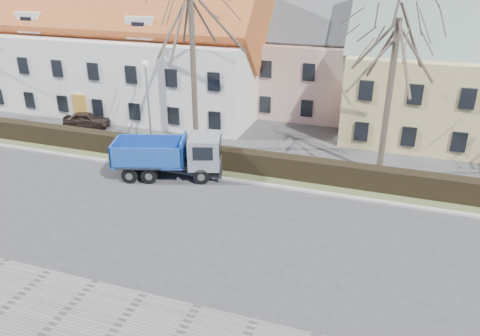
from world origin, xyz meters
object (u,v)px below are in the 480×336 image
at_px(cart_frame, 123,165).
at_px(dump_truck, 164,156).
at_px(parked_car_a, 87,120).
at_px(streetlight, 149,108).

bearing_deg(cart_frame, dump_truck, -0.67).
distance_m(cart_frame, parked_car_a, 9.08).
height_order(streetlight, parked_car_a, streetlight).
bearing_deg(streetlight, cart_frame, -96.09).
relative_size(dump_truck, parked_car_a, 1.88).
distance_m(dump_truck, parked_car_a, 11.47).
xyz_separation_m(streetlight, parked_car_a, (-7.18, 2.91, -2.50)).
xyz_separation_m(dump_truck, streetlight, (-2.58, 3.08, 1.78)).
xyz_separation_m(dump_truck, parked_car_a, (-9.75, 5.99, -0.72)).
bearing_deg(parked_car_a, dump_truck, -136.11).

